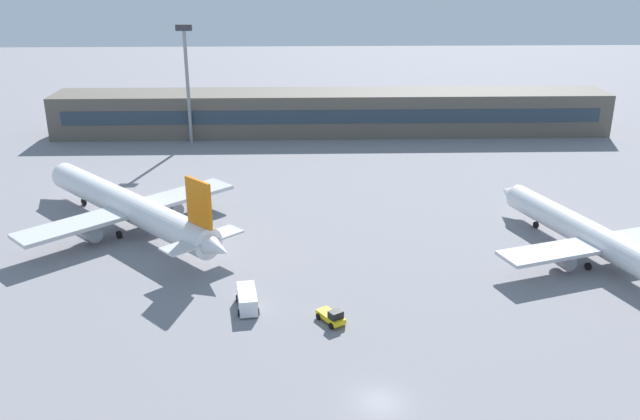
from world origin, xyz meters
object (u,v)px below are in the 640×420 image
Objects in this scene: service_van_white at (247,299)px; airplane_mid at (126,205)px; floodlight_tower_west at (187,75)px; airplane_near at (595,238)px; baggage_tug_yellow at (332,317)px.

airplane_mid is at bearing 128.16° from service_van_white.
floodlight_tower_west is at bearing 103.22° from service_van_white.
floodlight_tower_west reaches higher than service_van_white.
airplane_near is at bearing -44.62° from floodlight_tower_west.
floodlight_tower_west is (-60.18, 59.38, 10.84)m from airplane_near.
airplane_near is 7.31× the size of service_van_white.
service_van_white is at bearing 158.68° from baggage_tug_yellow.
baggage_tug_yellow is 0.71× the size of service_van_white.
airplane_near is 45.06m from service_van_white.
airplane_near is at bearing 14.49° from service_van_white.
floodlight_tower_west is at bearing 135.38° from airplane_near.
floodlight_tower_west is at bearing 109.23° from baggage_tug_yellow.
airplane_mid is at bearing 135.56° from baggage_tug_yellow.
airplane_mid reaches higher than service_van_white.
airplane_mid is 9.53× the size of baggage_tug_yellow.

